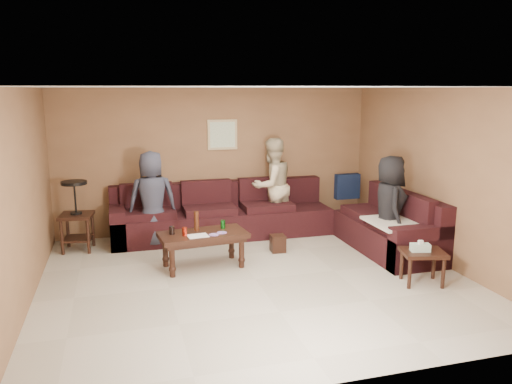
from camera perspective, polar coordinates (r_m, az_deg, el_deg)
room at (r=6.31m, az=-0.11°, el=4.26°), size 5.60×5.50×2.50m
sectional_sofa at (r=8.23m, az=2.53°, el=-3.47°), size 4.65×2.90×0.97m
coffee_table at (r=7.07m, az=-6.10°, el=-5.25°), size 1.27×0.73×0.79m
end_table_left at (r=8.19m, az=-19.85°, el=-2.44°), size 0.55×0.55×1.10m
side_table_right at (r=6.80m, az=18.49°, el=-6.87°), size 0.63×0.56×0.59m
waste_bin at (r=7.77m, az=2.51°, el=-5.89°), size 0.23×0.23×0.26m
wall_art at (r=8.72m, az=-3.86°, el=6.56°), size 0.52×0.04×0.52m
person_left at (r=8.04m, az=-11.76°, el=-0.82°), size 0.76×0.50×1.54m
person_middle at (r=8.66m, az=1.84°, el=0.72°), size 0.98×0.88×1.66m
person_right at (r=7.64m, az=14.99°, el=-1.66°), size 0.66×0.85×1.53m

